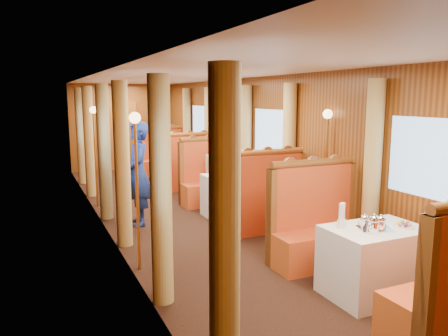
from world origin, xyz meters
TOP-DOWN VIEW (x-y plane):
  - floor at (0.00, 0.00)m, footprint 3.00×12.00m
  - ceiling at (0.00, 0.00)m, footprint 3.00×12.00m
  - wall_far at (0.00, 6.00)m, footprint 3.00×0.01m
  - wall_left at (-1.50, 0.00)m, footprint 0.01×12.00m
  - wall_right at (1.50, 0.00)m, footprint 0.01×12.00m
  - doorway_far at (0.00, 5.97)m, footprint 0.80×0.04m
  - table_near at (0.75, -3.50)m, footprint 1.05×0.72m
  - banquette_near_aft at (0.75, -2.49)m, footprint 1.30×0.55m
  - table_mid at (0.75, 0.00)m, footprint 1.05×0.72m
  - banquette_mid_fwd at (0.75, -1.01)m, footprint 1.30×0.55m
  - banquette_mid_aft at (0.75, 1.01)m, footprint 1.30×0.55m
  - table_far at (0.75, 3.50)m, footprint 1.05×0.72m
  - banquette_far_fwd at (0.75, 2.49)m, footprint 1.30×0.55m
  - banquette_far_aft at (0.75, 4.51)m, footprint 1.30×0.55m
  - tea_tray at (0.69, -3.54)m, footprint 0.41×0.36m
  - teapot_left at (0.58, -3.63)m, footprint 0.22×0.19m
  - teapot_right at (0.70, -3.60)m, footprint 0.19×0.17m
  - teapot_back at (0.61, -3.46)m, footprint 0.15×0.12m
  - fruit_plate at (1.03, -3.60)m, footprint 0.22×0.22m
  - cup_inboard at (0.39, -3.35)m, footprint 0.08×0.08m
  - cup_outboard at (0.44, -3.32)m, footprint 0.08×0.08m
  - rose_vase_mid at (0.71, -0.03)m, footprint 0.06×0.06m
  - rose_vase_far at (0.76, 3.47)m, footprint 0.06×0.06m
  - window_left_near at (-1.49, -3.50)m, footprint 0.01×1.20m
  - curtain_left_near_a at (-1.38, -4.28)m, footprint 0.22×0.22m
  - curtain_left_near_b at (-1.38, -2.72)m, footprint 0.22×0.22m
  - window_right_near at (1.49, -3.50)m, footprint 0.01×1.20m
  - curtain_right_near_b at (1.38, -2.72)m, footprint 0.22×0.22m
  - window_left_mid at (-1.49, 0.00)m, footprint 0.01×1.20m
  - curtain_left_mid_a at (-1.38, -0.78)m, footprint 0.22×0.22m
  - curtain_left_mid_b at (-1.38, 0.78)m, footprint 0.22×0.22m
  - window_right_mid at (1.49, 0.00)m, footprint 0.01×1.20m
  - curtain_right_mid_a at (1.38, -0.78)m, footprint 0.22×0.22m
  - curtain_right_mid_b at (1.38, 0.78)m, footprint 0.22×0.22m
  - window_left_far at (-1.49, 3.50)m, footprint 0.01×1.20m
  - curtain_left_far_a at (-1.38, 2.72)m, footprint 0.22×0.22m
  - curtain_left_far_b at (-1.38, 4.28)m, footprint 0.22×0.22m
  - window_right_far at (1.49, 3.50)m, footprint 0.01×1.20m
  - curtain_right_far_a at (1.38, 2.72)m, footprint 0.22×0.22m
  - curtain_right_far_b at (1.38, 4.28)m, footprint 0.22×0.22m
  - sconce_left_fore at (-1.40, -1.75)m, footprint 0.14×0.14m
  - sconce_right_fore at (1.40, -1.75)m, footprint 0.14×0.14m
  - sconce_left_aft at (-1.40, 1.75)m, footprint 0.14×0.14m
  - sconce_right_aft at (1.40, 1.75)m, footprint 0.14×0.14m
  - steward at (-0.94, 0.16)m, footprint 0.49×0.67m
  - passenger at (0.75, 0.73)m, footprint 0.40×0.44m

SIDE VIEW (x-z plane):
  - floor at x=0.00m, z-range -0.01..0.01m
  - table_near at x=0.75m, z-range 0.00..0.75m
  - table_mid at x=0.75m, z-range 0.00..0.75m
  - table_far at x=0.75m, z-range 0.00..0.75m
  - banquette_near_aft at x=0.75m, z-range -0.25..1.09m
  - banquette_mid_fwd at x=0.75m, z-range -0.25..1.09m
  - banquette_mid_aft at x=0.75m, z-range -0.25..1.09m
  - banquette_far_fwd at x=0.75m, z-range -0.25..1.09m
  - banquette_far_aft at x=0.75m, z-range -0.25..1.09m
  - passenger at x=0.75m, z-range 0.36..1.12m
  - tea_tray at x=0.69m, z-range 0.75..0.76m
  - fruit_plate at x=1.03m, z-range 0.74..0.80m
  - teapot_back at x=0.61m, z-range 0.75..0.86m
  - teapot_right at x=0.70m, z-range 0.75..0.88m
  - teapot_left at x=0.58m, z-range 0.75..0.90m
  - cup_inboard at x=0.39m, z-range 0.72..0.99m
  - cup_outboard at x=0.44m, z-range 0.72..0.99m
  - steward at x=-0.94m, z-range 0.00..1.72m
  - rose_vase_mid at x=0.71m, z-range 0.75..1.11m
  - rose_vase_far at x=0.76m, z-range 0.75..1.11m
  - doorway_far at x=0.00m, z-range 0.00..2.00m
  - curtain_left_near_a at x=-1.38m, z-range 0.00..2.35m
  - curtain_left_near_b at x=-1.38m, z-range 0.00..2.35m
  - curtain_right_near_b at x=1.38m, z-range 0.00..2.35m
  - curtain_left_mid_a at x=-1.38m, z-range 0.00..2.35m
  - curtain_left_mid_b at x=-1.38m, z-range 0.00..2.35m
  - curtain_right_mid_a at x=1.38m, z-range 0.00..2.35m
  - curtain_right_mid_b at x=1.38m, z-range 0.00..2.35m
  - curtain_left_far_a at x=-1.38m, z-range 0.00..2.35m
  - curtain_left_far_b at x=-1.38m, z-range 0.00..2.35m
  - curtain_right_far_a at x=1.38m, z-range 0.00..2.35m
  - curtain_right_far_b at x=1.38m, z-range 0.00..2.35m
  - wall_far at x=0.00m, z-range 0.00..2.50m
  - wall_left at x=-1.50m, z-range 0.00..2.50m
  - wall_right at x=1.50m, z-range 0.00..2.50m
  - sconce_left_fore at x=-1.40m, z-range 0.41..2.36m
  - sconce_right_fore at x=1.40m, z-range 0.41..2.36m
  - sconce_left_aft at x=-1.40m, z-range 0.41..2.36m
  - sconce_right_aft at x=1.40m, z-range 0.41..2.36m
  - window_left_near at x=-1.49m, z-range 1.00..1.90m
  - window_right_near at x=1.49m, z-range 1.00..1.90m
  - window_left_mid at x=-1.49m, z-range 1.00..1.90m
  - window_right_mid at x=1.49m, z-range 1.00..1.90m
  - window_left_far at x=-1.49m, z-range 1.00..1.90m
  - window_right_far at x=1.49m, z-range 1.00..1.90m
  - ceiling at x=0.00m, z-range 2.49..2.51m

